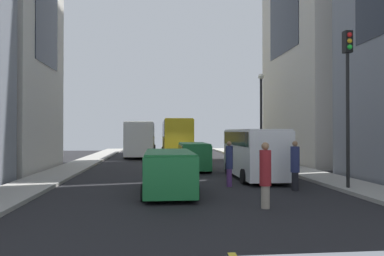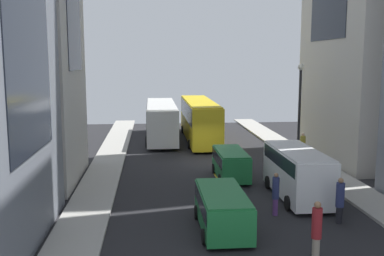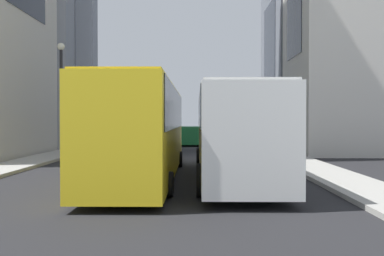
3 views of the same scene
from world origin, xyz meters
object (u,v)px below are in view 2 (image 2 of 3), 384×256
(streetcar_yellow, at_px, (199,117))
(car_green_0, at_px, (222,207))
(pedestrian_walking_far, at_px, (340,200))
(pedestrian_waiting_curb, at_px, (276,193))
(pedestrian_crossing_mid, at_px, (303,147))
(city_bus_white, at_px, (161,118))
(car_green_1, at_px, (231,162))
(pedestrian_crossing_near, at_px, (317,228))
(delivery_van_white, at_px, (297,170))

(streetcar_yellow, relative_size, car_green_0, 2.83)
(pedestrian_walking_far, xyz_separation_m, pedestrian_waiting_curb, (-2.54, 1.28, -0.01))
(car_green_0, bearing_deg, pedestrian_crossing_mid, 56.82)
(city_bus_white, relative_size, car_green_1, 2.72)
(pedestrian_walking_far, relative_size, pedestrian_crossing_near, 0.97)
(streetcar_yellow, bearing_deg, city_bus_white, 172.45)
(pedestrian_waiting_curb, xyz_separation_m, pedestrian_crossing_near, (0.25, -4.56, 0.04))
(streetcar_yellow, bearing_deg, pedestrian_crossing_mid, -61.03)
(car_green_1, bearing_deg, streetcar_yellow, 91.99)
(car_green_0, height_order, pedestrian_crossing_mid, pedestrian_crossing_mid)
(car_green_1, relative_size, pedestrian_crossing_near, 2.03)
(streetcar_yellow, bearing_deg, car_green_1, -88.01)
(delivery_van_white, relative_size, pedestrian_crossing_mid, 2.81)
(city_bus_white, bearing_deg, car_green_0, -84.74)
(pedestrian_crossing_mid, relative_size, pedestrian_crossing_near, 1.01)
(pedestrian_walking_far, bearing_deg, pedestrian_crossing_near, -59.30)
(car_green_1, xyz_separation_m, pedestrian_walking_far, (3.44, -8.04, 0.07))
(pedestrian_walking_far, bearing_deg, delivery_van_white, 166.08)
(pedestrian_walking_far, bearing_deg, city_bus_white, 174.02)
(pedestrian_waiting_curb, bearing_deg, pedestrian_crossing_near, -27.47)
(car_green_1, bearing_deg, pedestrian_waiting_curb, -82.39)
(pedestrian_waiting_curb, bearing_deg, pedestrian_walking_far, 32.62)
(delivery_van_white, distance_m, car_green_1, 5.08)
(car_green_1, height_order, pedestrian_walking_far, pedestrian_walking_far)
(city_bus_white, height_order, pedestrian_crossing_mid, city_bus_white)
(car_green_1, distance_m, pedestrian_walking_far, 8.74)
(pedestrian_walking_far, bearing_deg, car_green_0, -111.12)
(city_bus_white, distance_m, car_green_1, 14.62)
(car_green_1, relative_size, pedestrian_walking_far, 2.08)
(city_bus_white, xyz_separation_m, car_green_1, (3.91, -14.05, -0.99))
(streetcar_yellow, distance_m, car_green_0, 22.01)
(pedestrian_crossing_mid, distance_m, pedestrian_crossing_near, 14.82)
(city_bus_white, relative_size, delivery_van_white, 1.94)
(city_bus_white, relative_size, streetcar_yellow, 0.89)
(pedestrian_waiting_curb, bearing_deg, pedestrian_crossing_mid, 124.00)
(pedestrian_crossing_near, bearing_deg, car_green_0, -119.64)
(delivery_van_white, height_order, pedestrian_crossing_mid, delivery_van_white)
(car_green_1, bearing_deg, pedestrian_crossing_near, -84.21)
(city_bus_white, bearing_deg, pedestrian_waiting_curb, -76.98)
(pedestrian_waiting_curb, distance_m, pedestrian_crossing_mid, 10.65)
(delivery_van_white, bearing_deg, pedestrian_crossing_near, -102.70)
(city_bus_white, relative_size, pedestrian_walking_far, 5.65)
(car_green_0, xyz_separation_m, car_green_1, (1.85, 8.34, 0.03))
(pedestrian_waiting_curb, bearing_deg, streetcar_yellow, 153.30)
(city_bus_white, xyz_separation_m, pedestrian_walking_far, (7.35, -22.09, -0.92))
(city_bus_white, xyz_separation_m, streetcar_yellow, (3.44, -0.46, 0.12))
(streetcar_yellow, relative_size, pedestrian_crossing_near, 6.22)
(car_green_1, height_order, pedestrian_waiting_curb, pedestrian_waiting_curb)
(pedestrian_walking_far, distance_m, pedestrian_waiting_curb, 2.84)
(pedestrian_walking_far, height_order, pedestrian_crossing_near, pedestrian_crossing_near)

